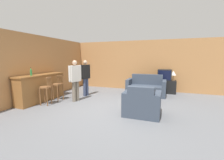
# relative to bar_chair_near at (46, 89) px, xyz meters

# --- Properties ---
(ground_plane) EXTENTS (24.00, 24.00, 0.00)m
(ground_plane) POSITION_rel_bar_chair_near_xyz_m (2.23, 0.32, -0.57)
(ground_plane) COLOR slate
(wall_back) EXTENTS (9.40, 0.08, 2.60)m
(wall_back) POSITION_rel_bar_chair_near_xyz_m (2.23, 3.83, 0.73)
(wall_back) COLOR #B27A47
(wall_back) RESTS_ON ground_plane
(wall_left) EXTENTS (0.08, 8.51, 2.60)m
(wall_left) POSITION_rel_bar_chair_near_xyz_m (-0.90, 1.58, 0.73)
(wall_left) COLOR #B27A47
(wall_left) RESTS_ON ground_plane
(bar_counter) EXTENTS (0.55, 2.13, 1.06)m
(bar_counter) POSITION_rel_bar_chair_near_xyz_m (-0.56, 0.35, -0.03)
(bar_counter) COLOR brown
(bar_counter) RESTS_ON ground_plane
(bar_chair_near) EXTENTS (0.45, 0.45, 1.02)m
(bar_chair_near) POSITION_rel_bar_chair_near_xyz_m (0.00, 0.00, 0.00)
(bar_chair_near) COLOR brown
(bar_chair_near) RESTS_ON ground_plane
(bar_chair_mid) EXTENTS (0.45, 0.45, 1.02)m
(bar_chair_mid) POSITION_rel_bar_chair_near_xyz_m (-0.00, 0.66, 0.00)
(bar_chair_mid) COLOR brown
(bar_chair_mid) RESTS_ON ground_plane
(couch_far) EXTENTS (1.72, 0.86, 0.93)m
(couch_far) POSITION_rel_bar_chair_near_xyz_m (3.21, 2.72, -0.23)
(couch_far) COLOR #384251
(couch_far) RESTS_ON ground_plane
(armchair_near) EXTENTS (1.04, 0.82, 0.91)m
(armchair_near) POSITION_rel_bar_chair_near_xyz_m (3.41, 0.14, -0.23)
(armchair_near) COLOR #384251
(armchair_near) RESTS_ON ground_plane
(coffee_table) EXTENTS (0.60, 0.91, 0.38)m
(coffee_table) POSITION_rel_bar_chair_near_xyz_m (3.36, 1.57, -0.24)
(coffee_table) COLOR #472D1E
(coffee_table) RESTS_ON ground_plane
(tv_unit) EXTENTS (1.09, 0.49, 0.62)m
(tv_unit) POSITION_rel_bar_chair_near_xyz_m (3.98, 3.48, -0.25)
(tv_unit) COLOR black
(tv_unit) RESTS_ON ground_plane
(tv) EXTENTS (0.63, 0.50, 0.53)m
(tv) POSITION_rel_bar_chair_near_xyz_m (3.98, 3.47, 0.32)
(tv) COLOR black
(tv) RESTS_ON tv_unit
(bottle) EXTENTS (0.07, 0.07, 0.30)m
(bottle) POSITION_rel_bar_chair_near_xyz_m (-0.51, -0.11, 0.63)
(bottle) COLOR #2D7F3D
(bottle) RESTS_ON bar_counter
(book_on_table) EXTENTS (0.21, 0.21, 0.02)m
(book_on_table) POSITION_rel_bar_chair_near_xyz_m (3.45, 1.37, -0.17)
(book_on_table) COLOR black
(book_on_table) RESTS_ON coffee_table
(table_lamp) EXTENTS (0.27, 0.27, 0.47)m
(table_lamp) POSITION_rel_bar_chair_near_xyz_m (4.37, 3.48, 0.41)
(table_lamp) COLOR brown
(table_lamp) RESTS_ON tv_unit
(person_by_window) EXTENTS (0.28, 0.54, 1.59)m
(person_by_window) POSITION_rel_bar_chair_near_xyz_m (0.68, 1.67, 0.33)
(person_by_window) COLOR #384260
(person_by_window) RESTS_ON ground_plane
(person_by_counter) EXTENTS (0.31, 0.58, 1.60)m
(person_by_counter) POSITION_rel_bar_chair_near_xyz_m (0.74, 0.77, 0.33)
(person_by_counter) COLOR #756B5B
(person_by_counter) RESTS_ON ground_plane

